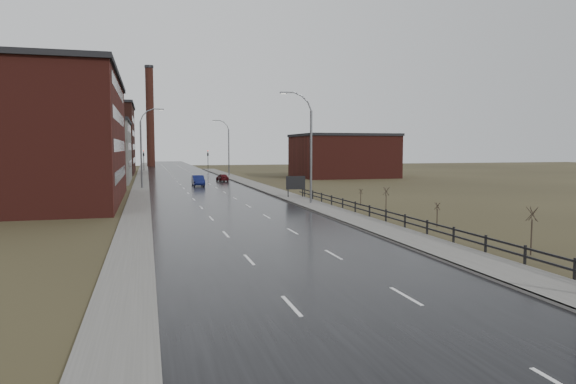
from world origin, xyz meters
TOP-DOWN VIEW (x-y plane):
  - ground at (0.00, 0.00)m, footprint 320.00×320.00m
  - road at (0.00, 60.00)m, footprint 14.00×300.00m
  - sidewalk_right at (8.60, 35.00)m, footprint 3.20×180.00m
  - curb_right at (7.08, 35.00)m, footprint 0.16×180.00m
  - sidewalk_left at (-8.20, 60.00)m, footprint 2.40×260.00m
  - warehouse_near at (-20.99, 45.00)m, footprint 22.44×28.56m
  - warehouse_mid at (-17.99, 78.00)m, footprint 16.32×20.40m
  - warehouse_far at (-22.99, 108.00)m, footprint 26.52×24.48m
  - building_right at (30.30, 82.00)m, footprint 18.36×16.32m
  - smokestack at (-6.00, 150.00)m, footprint 2.70×2.70m
  - streetlight_right_mid at (8.50, 36.00)m, footprint 3.36×0.28m
  - streetlight_left at (-7.70, 62.00)m, footprint 3.36×0.28m
  - streetlight_right_far at (8.50, 90.00)m, footprint 3.36×0.28m
  - guardrail at (10.30, 18.31)m, footprint 0.10×53.05m
  - shrub_c at (12.63, 9.30)m, footprint 0.62×0.65m
  - shrub_d at (13.24, 19.59)m, footprint 0.43×0.45m
  - shrub_e at (12.47, 26.42)m, footprint 0.58×0.61m
  - shrub_f at (13.37, 33.88)m, footprint 0.41×0.43m
  - billboard at (9.10, 42.62)m, footprint 2.27×0.17m
  - traffic_light_left at (-8.00, 120.00)m, footprint 0.58×2.73m
  - traffic_light_right at (8.00, 120.00)m, footprint 0.58×2.73m
  - car_near at (0.17, 64.80)m, footprint 1.69×4.79m
  - car_far at (5.20, 74.26)m, footprint 1.93×3.99m

SIDE VIEW (x-z plane):
  - ground at x=0.00m, z-range 0.00..0.00m
  - road at x=0.00m, z-range 0.00..0.06m
  - sidewalk_left at x=-8.20m, z-range 0.00..0.12m
  - sidewalk_right at x=8.60m, z-range 0.00..0.18m
  - curb_right at x=7.08m, z-range 0.00..0.18m
  - car_far at x=5.20m, z-range 0.00..1.31m
  - guardrail at x=10.30m, z-range 0.16..1.26m
  - car_near at x=0.17m, z-range 0.00..1.57m
  - shrub_f at x=13.37m, z-range 0.05..1.73m
  - shrub_d at x=13.24m, z-range 0.05..1.84m
  - shrub_e at x=12.47m, z-range 0.08..2.51m
  - shrub_c at x=12.63m, z-range 0.08..2.71m
  - billboard at x=9.10m, z-range 0.45..3.02m
  - building_right at x=30.30m, z-range 0.01..8.51m
  - traffic_light_left at x=-8.00m, z-range 1.95..7.25m
  - traffic_light_right at x=8.00m, z-range 1.95..7.25m
  - warehouse_mid at x=-17.99m, z-range 0.01..10.51m
  - streetlight_right_mid at x=8.50m, z-range 0.16..11.51m
  - streetlight_left at x=-7.70m, z-range 0.16..11.51m
  - streetlight_right_far at x=8.50m, z-range 0.16..11.51m
  - warehouse_near at x=-20.99m, z-range 0.01..13.51m
  - warehouse_far at x=-22.99m, z-range 0.01..15.51m
  - smokestack at x=-6.00m, z-range 0.15..30.85m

